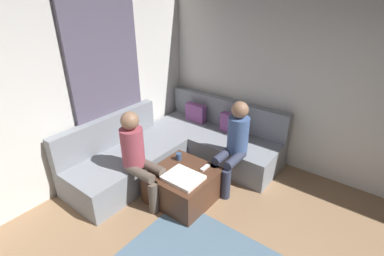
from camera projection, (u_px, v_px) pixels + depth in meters
name	position (u px, v px, depth m)	size (l,w,h in m)	color
wall_back	(362.00, 90.00, 3.52)	(6.00, 0.12, 2.70)	silver
wall_left	(1.00, 107.00, 3.04)	(0.12, 6.00, 2.70)	silver
curtain_panel	(108.00, 87.00, 3.95)	(0.06, 1.10, 2.50)	#595166
sectional_couch	(179.00, 148.00, 4.38)	(2.10, 2.55, 0.87)	gray
ottoman	(183.00, 185.00, 3.67)	(0.76, 0.76, 0.42)	#4C2D1E
folded_blanket	(183.00, 178.00, 3.43)	(0.44, 0.36, 0.04)	white
coffee_mug	(179.00, 156.00, 3.80)	(0.08, 0.08, 0.10)	#334C72
game_remote	(205.00, 168.00, 3.63)	(0.05, 0.15, 0.02)	white
person_on_couch_back	(234.00, 143.00, 3.75)	(0.30, 0.60, 1.20)	#2D3347
person_on_couch_side	(139.00, 155.00, 3.48)	(0.60, 0.30, 1.20)	brown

